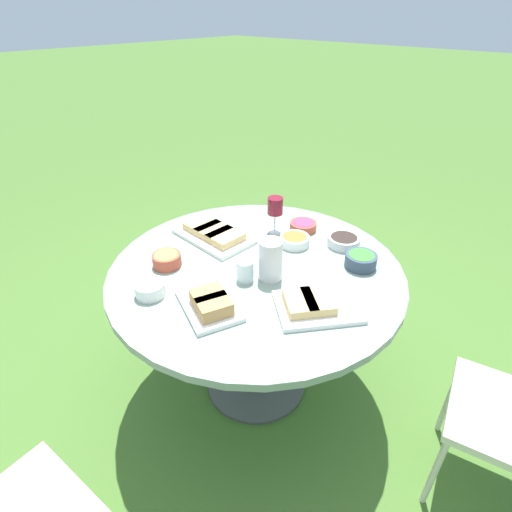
{
  "coord_description": "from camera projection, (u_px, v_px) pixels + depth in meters",
  "views": [
    {
      "loc": [
        -1.01,
        1.11,
        1.79
      ],
      "look_at": [
        0.0,
        0.0,
        0.83
      ],
      "focal_mm": 28.0,
      "sensor_mm": 36.0,
      "label": 1
    }
  ],
  "objects": [
    {
      "name": "bowl_roasted_veg",
      "position": [
        295.0,
        240.0,
        1.97
      ],
      "size": [
        0.15,
        0.15,
        0.05
      ],
      "color": "white",
      "rests_on": "dining_table"
    },
    {
      "name": "ground_plane",
      "position": [
        256.0,
        382.0,
        2.23
      ],
      "size": [
        40.0,
        40.0,
        0.0
      ],
      "primitive_type": "plane",
      "color": "#446B2B"
    },
    {
      "name": "platter_charcuterie",
      "position": [
        210.0,
        303.0,
        1.54
      ],
      "size": [
        0.34,
        0.28,
        0.08
      ],
      "color": "white",
      "rests_on": "dining_table"
    },
    {
      "name": "cup_water_near",
      "position": [
        245.0,
        270.0,
        1.71
      ],
      "size": [
        0.07,
        0.07,
        0.09
      ],
      "color": "silver",
      "rests_on": "dining_table"
    },
    {
      "name": "dining_table",
      "position": [
        256.0,
        287.0,
        1.87
      ],
      "size": [
        1.33,
        1.33,
        0.77
      ],
      "color": "#4C4C51",
      "rests_on": "ground_plane"
    },
    {
      "name": "bowl_dip_cream",
      "position": [
        150.0,
        288.0,
        1.62
      ],
      "size": [
        0.12,
        0.12,
        0.06
      ],
      "color": "white",
      "rests_on": "dining_table"
    },
    {
      "name": "bowl_salad",
      "position": [
        361.0,
        260.0,
        1.8
      ],
      "size": [
        0.14,
        0.14,
        0.06
      ],
      "color": "#334256",
      "rests_on": "dining_table"
    },
    {
      "name": "water_pitcher",
      "position": [
        270.0,
        260.0,
        1.7
      ],
      "size": [
        0.11,
        0.1,
        0.18
      ],
      "color": "silver",
      "rests_on": "dining_table"
    },
    {
      "name": "bowl_olives",
      "position": [
        344.0,
        241.0,
        1.96
      ],
      "size": [
        0.16,
        0.16,
        0.05
      ],
      "color": "silver",
      "rests_on": "dining_table"
    },
    {
      "name": "platter_bread_main",
      "position": [
        214.0,
        233.0,
        2.03
      ],
      "size": [
        0.41,
        0.25,
        0.06
      ],
      "color": "white",
      "rests_on": "dining_table"
    },
    {
      "name": "platter_sandwich_side",
      "position": [
        314.0,
        305.0,
        1.55
      ],
      "size": [
        0.38,
        0.4,
        0.06
      ],
      "color": "white",
      "rests_on": "dining_table"
    },
    {
      "name": "wine_glass",
      "position": [
        275.0,
        207.0,
        2.02
      ],
      "size": [
        0.08,
        0.08,
        0.19
      ],
      "color": "silver",
      "rests_on": "dining_table"
    },
    {
      "name": "bowl_fries",
      "position": [
        167.0,
        259.0,
        1.81
      ],
      "size": [
        0.13,
        0.13,
        0.06
      ],
      "color": "#B74733",
      "rests_on": "dining_table"
    },
    {
      "name": "bowl_dip_red",
      "position": [
        303.0,
        226.0,
        2.1
      ],
      "size": [
        0.14,
        0.14,
        0.04
      ],
      "color": "#B74733",
      "rests_on": "dining_table"
    }
  ]
}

